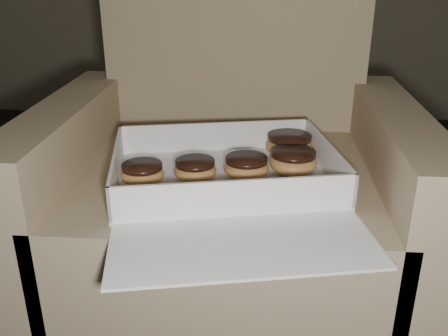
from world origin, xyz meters
name	(u,v)px	position (x,y,z in m)	size (l,w,h in m)	color
armchair	(228,201)	(-0.06, 0.69, 0.27)	(0.81, 0.69, 0.85)	#8C7D59
bakery_box	(229,184)	(-0.05, 0.52, 0.39)	(0.51, 0.57, 0.07)	white
donut_a	(293,161)	(0.08, 0.59, 0.41)	(0.10, 0.10, 0.05)	#C78A45
donut_b	(195,169)	(-0.11, 0.54, 0.41)	(0.08, 0.08, 0.04)	#C78A45
donut_c	(246,167)	(-0.02, 0.56, 0.41)	(0.09, 0.09, 0.04)	#C78A45
donut_d	(143,173)	(-0.21, 0.52, 0.41)	(0.08, 0.08, 0.04)	#C78A45
donut_e	(289,145)	(0.07, 0.68, 0.42)	(0.10, 0.10, 0.05)	#C78A45
crumb_a	(281,199)	(0.05, 0.47, 0.39)	(0.01, 0.01, 0.00)	black
crumb_b	(335,202)	(0.15, 0.46, 0.39)	(0.01, 0.01, 0.00)	black
crumb_c	(230,187)	(-0.04, 0.52, 0.39)	(0.01, 0.01, 0.00)	black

